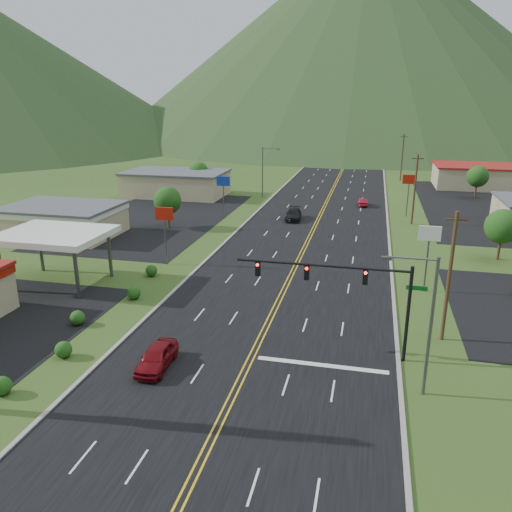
% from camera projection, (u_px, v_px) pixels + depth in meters
% --- Properties ---
extents(ground, '(500.00, 500.00, 0.00)m').
position_uv_depth(ground, '(194.00, 477.00, 24.33)').
color(ground, '#2B4819').
rests_on(ground, ground).
extents(road, '(20.00, 460.00, 0.04)m').
position_uv_depth(road, '(194.00, 477.00, 24.33)').
color(road, black).
rests_on(road, ground).
extents(curb_west, '(0.30, 460.00, 0.14)m').
position_uv_depth(curb_west, '(13.00, 445.00, 26.53)').
color(curb_west, gray).
rests_on(curb_west, ground).
extents(traffic_signal, '(13.10, 0.43, 7.00)m').
position_uv_depth(traffic_signal, '(350.00, 285.00, 34.28)').
color(traffic_signal, black).
rests_on(traffic_signal, ground).
extents(streetlight_east, '(3.28, 0.25, 9.00)m').
position_uv_depth(streetlight_east, '(426.00, 318.00, 29.60)').
color(streetlight_east, '#59595E').
rests_on(streetlight_east, ground).
extents(streetlight_west, '(3.28, 0.25, 9.00)m').
position_uv_depth(streetlight_west, '(264.00, 169.00, 90.17)').
color(streetlight_west, '#59595E').
rests_on(streetlight_west, ground).
extents(gas_canopy, '(10.00, 8.00, 5.30)m').
position_uv_depth(gas_canopy, '(54.00, 236.00, 48.00)').
color(gas_canopy, white).
rests_on(gas_canopy, ground).
extents(building_west_mid, '(14.40, 10.40, 4.10)m').
position_uv_depth(building_west_mid, '(63.00, 219.00, 65.79)').
color(building_west_mid, tan).
rests_on(building_west_mid, ground).
extents(building_west_far, '(18.40, 11.40, 4.50)m').
position_uv_depth(building_west_far, '(176.00, 183.00, 92.74)').
color(building_west_far, tan).
rests_on(building_west_far, ground).
extents(building_east_far, '(16.40, 12.40, 4.50)m').
position_uv_depth(building_east_far, '(476.00, 176.00, 101.02)').
color(building_east_far, tan).
rests_on(building_east_far, ground).
extents(pole_sign_west_a, '(2.00, 0.18, 6.40)m').
position_uv_depth(pole_sign_west_a, '(164.00, 220.00, 53.63)').
color(pole_sign_west_a, '#59595E').
rests_on(pole_sign_west_a, ground).
extents(pole_sign_west_b, '(2.00, 0.18, 6.40)m').
position_uv_depth(pole_sign_west_b, '(223.00, 185.00, 74.03)').
color(pole_sign_west_b, '#59595E').
rests_on(pole_sign_west_b, ground).
extents(pole_sign_east_a, '(2.00, 0.18, 6.40)m').
position_uv_depth(pole_sign_east_a, '(429.00, 240.00, 45.93)').
color(pole_sign_east_a, '#59595E').
rests_on(pole_sign_east_a, ground).
extents(pole_sign_east_b, '(2.00, 0.18, 6.40)m').
position_uv_depth(pole_sign_east_b, '(409.00, 184.00, 75.60)').
color(pole_sign_east_b, '#59595E').
rests_on(pole_sign_east_b, ground).
extents(tree_west_a, '(3.84, 3.84, 5.82)m').
position_uv_depth(tree_west_a, '(168.00, 201.00, 69.19)').
color(tree_west_a, '#382314').
rests_on(tree_west_a, ground).
extents(tree_west_b, '(3.84, 3.84, 5.82)m').
position_uv_depth(tree_west_b, '(198.00, 172.00, 95.30)').
color(tree_west_b, '#382314').
rests_on(tree_west_b, ground).
extents(tree_east_a, '(3.84, 3.84, 5.82)m').
position_uv_depth(tree_east_a, '(502.00, 226.00, 55.47)').
color(tree_east_a, '#382314').
rests_on(tree_east_a, ground).
extents(tree_east_b, '(3.84, 3.84, 5.82)m').
position_uv_depth(tree_east_b, '(478.00, 176.00, 89.83)').
color(tree_east_b, '#382314').
rests_on(tree_east_b, ground).
extents(utility_pole_a, '(1.60, 0.28, 10.00)m').
position_uv_depth(utility_pole_a, '(449.00, 276.00, 36.53)').
color(utility_pole_a, '#382314').
rests_on(utility_pole_a, ground).
extents(utility_pole_b, '(1.60, 0.28, 10.00)m').
position_uv_depth(utility_pole_b, '(415.00, 189.00, 70.84)').
color(utility_pole_b, '#382314').
rests_on(utility_pole_b, ground).
extents(utility_pole_c, '(1.60, 0.28, 10.00)m').
position_uv_depth(utility_pole_c, '(402.00, 157.00, 107.92)').
color(utility_pole_c, '#382314').
rests_on(utility_pole_c, ground).
extents(utility_pole_d, '(1.60, 0.28, 10.00)m').
position_uv_depth(utility_pole_d, '(396.00, 141.00, 145.00)').
color(utility_pole_d, '#382314').
rests_on(utility_pole_d, ground).
extents(mountain_n, '(220.00, 220.00, 85.00)m').
position_uv_depth(mountain_n, '(365.00, 36.00, 215.29)').
color(mountain_n, black).
rests_on(mountain_n, ground).
extents(car_red_near, '(2.03, 4.68, 1.57)m').
position_uv_depth(car_red_near, '(157.00, 357.00, 33.89)').
color(car_red_near, maroon).
rests_on(car_red_near, ground).
extents(car_dark_mid, '(2.68, 5.63, 1.58)m').
position_uv_depth(car_dark_mid, '(293.00, 215.00, 74.63)').
color(car_dark_mid, black).
rests_on(car_dark_mid, ground).
extents(car_red_far, '(1.73, 3.97, 1.27)m').
position_uv_depth(car_red_far, '(363.00, 202.00, 84.06)').
color(car_red_far, maroon).
rests_on(car_red_far, ground).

